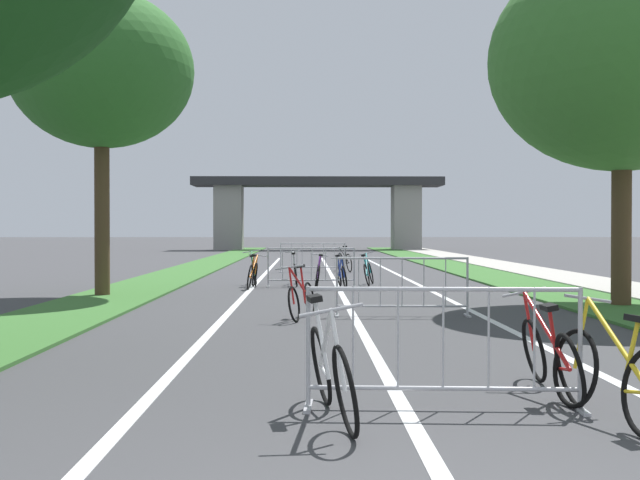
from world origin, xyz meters
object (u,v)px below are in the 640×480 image
(crowd_barrier_second, at_px, (402,287))
(bicycle_silver_8, at_px, (295,272))
(bicycle_black_2, at_px, (345,261))
(bicycle_teal_5, at_px, (368,272))
(tree_left_maple_mid, at_px, (101,71))
(bicycle_red_0, at_px, (550,355))
(bicycle_white_4, at_px, (331,372))
(crowd_barrier_fourth, at_px, (313,258))
(crowd_barrier_third, at_px, (311,267))
(tree_right_cypress_far, at_px, (622,59))
(bicycle_blue_9, at_px, (341,275))
(bicycle_green_7, at_px, (254,272))
(bicycle_red_10, at_px, (302,298))
(crowd_barrier_nearest, at_px, (443,349))
(bicycle_orange_3, at_px, (253,274))
(bicycle_yellow_6, at_px, (611,375))
(bicycle_purple_1, at_px, (318,275))

(crowd_barrier_second, distance_m, bicycle_silver_8, 7.82)
(bicycle_black_2, distance_m, bicycle_teal_5, 6.87)
(tree_left_maple_mid, bearing_deg, bicycle_red_0, -56.31)
(bicycle_red_0, relative_size, bicycle_white_4, 0.98)
(crowd_barrier_fourth, bearing_deg, crowd_barrier_second, -83.99)
(crowd_barrier_third, distance_m, bicycle_black_2, 7.56)
(tree_right_cypress_far, relative_size, crowd_barrier_third, 3.00)
(bicycle_teal_5, distance_m, bicycle_blue_9, 1.29)
(bicycle_green_7, bearing_deg, crowd_barrier_third, -18.09)
(crowd_barrier_second, xyz_separation_m, bicycle_red_10, (-1.78, -0.34, -0.16))
(crowd_barrier_nearest, xyz_separation_m, bicycle_black_2, (0.23, 21.38, -0.14))
(tree_right_cypress_far, height_order, bicycle_white_4, tree_right_cypress_far)
(tree_right_cypress_far, xyz_separation_m, bicycle_orange_3, (-7.66, 4.92, -4.54))
(bicycle_orange_3, bearing_deg, bicycle_teal_5, 22.61)
(bicycle_black_2, bearing_deg, bicycle_red_0, -100.82)
(tree_left_maple_mid, xyz_separation_m, bicycle_red_10, (4.59, -4.35, -4.80))
(tree_left_maple_mid, height_order, bicycle_blue_9, tree_left_maple_mid)
(bicycle_green_7, height_order, bicycle_silver_8, bicycle_green_7)
(bicycle_teal_5, distance_m, bicycle_green_7, 3.15)
(tree_left_maple_mid, distance_m, bicycle_black_2, 12.96)
(crowd_barrier_fourth, distance_m, bicycle_orange_3, 7.65)
(crowd_barrier_nearest, relative_size, crowd_barrier_third, 1.01)
(bicycle_green_7, bearing_deg, tree_left_maple_mid, -136.58)
(bicycle_black_2, height_order, bicycle_silver_8, same)
(bicycle_teal_5, bearing_deg, bicycle_red_0, -76.56)
(bicycle_white_4, relative_size, bicycle_blue_9, 1.05)
(tree_left_maple_mid, xyz_separation_m, crowd_barrier_fourth, (4.90, 9.92, -4.64))
(bicycle_yellow_6, height_order, bicycle_red_10, bicycle_yellow_6)
(crowd_barrier_nearest, bearing_deg, bicycle_silver_8, 95.81)
(bicycle_silver_8, bearing_deg, crowd_barrier_second, -77.06)
(tree_right_cypress_far, height_order, bicycle_yellow_6, tree_right_cypress_far)
(tree_right_cypress_far, relative_size, bicycle_blue_9, 4.27)
(crowd_barrier_third, height_order, bicycle_red_0, crowd_barrier_third)
(bicycle_red_0, relative_size, bicycle_blue_9, 1.03)
(crowd_barrier_nearest, xyz_separation_m, bicycle_white_4, (-0.97, -0.36, -0.12))
(bicycle_teal_5, relative_size, bicycle_silver_8, 0.95)
(bicycle_white_4, bearing_deg, bicycle_blue_9, -101.62)
(bicycle_purple_1, height_order, bicycle_blue_9, bicycle_purple_1)
(bicycle_white_4, bearing_deg, bicycle_yellow_6, 168.66)
(bicycle_blue_9, bearing_deg, bicycle_green_7, -25.43)
(bicycle_purple_1, bearing_deg, bicycle_red_10, -93.75)
(bicycle_red_10, bearing_deg, tree_left_maple_mid, -29.32)
(tree_right_cypress_far, relative_size, bicycle_silver_8, 4.31)
(bicycle_purple_1, xyz_separation_m, bicycle_orange_3, (-1.70, 0.10, 0.01))
(bicycle_black_2, distance_m, bicycle_silver_8, 7.07)
(crowd_barrier_second, height_order, bicycle_orange_3, crowd_barrier_second)
(bicycle_red_0, xyz_separation_m, bicycle_teal_5, (-0.56, 13.95, -0.01))
(crowd_barrier_third, bearing_deg, bicycle_silver_8, 126.70)
(tree_right_cypress_far, height_order, crowd_barrier_nearest, tree_right_cypress_far)
(crowd_barrier_nearest, height_order, bicycle_green_7, crowd_barrier_nearest)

